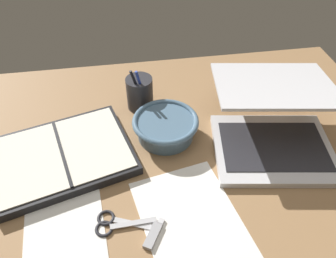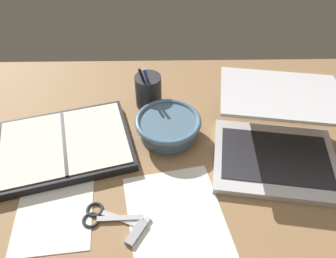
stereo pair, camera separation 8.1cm
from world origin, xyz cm
name	(u,v)px [view 1 (the left image)]	position (x,y,z in cm)	size (l,w,h in cm)	color
desk_top	(153,174)	(0.00, 0.00, 1.00)	(140.00, 100.00, 2.00)	#936D47
laptop	(273,126)	(32.18, 5.70, 7.45)	(35.14, 38.59, 15.65)	silver
bowl	(166,126)	(4.95, 12.13, 5.35)	(17.71, 17.71, 5.97)	slate
pen_cup	(140,93)	(-0.59, 25.57, 7.02)	(7.70, 7.70, 14.05)	#28282D
planner	(63,156)	(-22.01, 7.65, 3.35)	(39.05, 33.56, 2.88)	black
scissors	(112,223)	(-10.45, -12.84, 2.34)	(13.23, 6.75, 0.80)	#B7B7BC
paper_sheet_front	(191,219)	(6.41, -14.26, 2.08)	(20.54, 27.34, 0.16)	white
paper_sheet_beside_planner	(64,217)	(-20.86, -9.58, 2.08)	(16.62, 23.90, 0.16)	white
usb_drive	(153,235)	(-2.08, -16.94, 2.50)	(5.05, 7.01, 1.00)	#99999E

